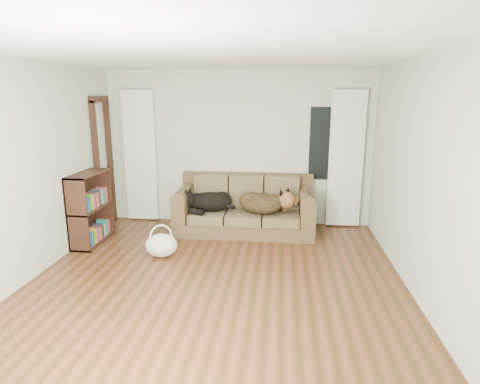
# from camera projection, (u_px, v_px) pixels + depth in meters

# --- Properties ---
(floor) EXTENTS (5.00, 5.00, 0.00)m
(floor) POSITION_uv_depth(u_px,v_px,m) (215.00, 286.00, 4.72)
(floor) COLOR #3A2410
(floor) RESTS_ON ground
(ceiling) EXTENTS (5.00, 5.00, 0.00)m
(ceiling) POSITION_uv_depth(u_px,v_px,m) (211.00, 54.00, 4.11)
(ceiling) COLOR white
(ceiling) RESTS_ON ground
(wall_back) EXTENTS (4.50, 0.04, 2.60)m
(wall_back) POSITION_uv_depth(u_px,v_px,m) (238.00, 148.00, 6.83)
(wall_back) COLOR #B8BFB4
(wall_back) RESTS_ON ground
(wall_left) EXTENTS (0.04, 5.00, 2.60)m
(wall_left) POSITION_uv_depth(u_px,v_px,m) (21.00, 174.00, 4.65)
(wall_left) COLOR #B8BFB4
(wall_left) RESTS_ON ground
(wall_right) EXTENTS (0.04, 5.00, 2.60)m
(wall_right) POSITION_uv_depth(u_px,v_px,m) (425.00, 182.00, 4.18)
(wall_right) COLOR #B8BFB4
(wall_right) RESTS_ON ground
(curtain_left) EXTENTS (0.55, 0.08, 2.25)m
(curtain_left) POSITION_uv_depth(u_px,v_px,m) (140.00, 156.00, 6.96)
(curtain_left) COLOR white
(curtain_left) RESTS_ON ground
(curtain_right) EXTENTS (0.55, 0.08, 2.25)m
(curtain_right) POSITION_uv_depth(u_px,v_px,m) (346.00, 160.00, 6.60)
(curtain_right) COLOR white
(curtain_right) RESTS_ON ground
(window_pane) EXTENTS (0.50, 0.03, 1.20)m
(window_pane) POSITION_uv_depth(u_px,v_px,m) (325.00, 144.00, 6.63)
(window_pane) COLOR black
(window_pane) RESTS_ON wall_back
(door_casing) EXTENTS (0.07, 0.60, 2.10)m
(door_casing) POSITION_uv_depth(u_px,v_px,m) (104.00, 165.00, 6.68)
(door_casing) COLOR black
(door_casing) RESTS_ON ground
(sofa) EXTENTS (2.22, 0.96, 0.91)m
(sofa) POSITION_uv_depth(u_px,v_px,m) (245.00, 205.00, 6.51)
(sofa) COLOR brown
(sofa) RESTS_ON floor
(dog_black_lab) EXTENTS (0.75, 0.54, 0.31)m
(dog_black_lab) POSITION_uv_depth(u_px,v_px,m) (208.00, 203.00, 6.53)
(dog_black_lab) COLOR black
(dog_black_lab) RESTS_ON sofa
(dog_shepherd) EXTENTS (0.93, 0.83, 0.34)m
(dog_shepherd) POSITION_uv_depth(u_px,v_px,m) (263.00, 204.00, 6.41)
(dog_shepherd) COLOR black
(dog_shepherd) RESTS_ON sofa
(tv_remote) EXTENTS (0.07, 0.17, 0.02)m
(tv_remote) POSITION_uv_depth(u_px,v_px,m) (309.00, 193.00, 6.15)
(tv_remote) COLOR black
(tv_remote) RESTS_ON sofa
(tote_bag) EXTENTS (0.50, 0.42, 0.33)m
(tote_bag) POSITION_uv_depth(u_px,v_px,m) (161.00, 246.00, 5.54)
(tote_bag) COLOR silver
(tote_bag) RESTS_ON floor
(bookshelf) EXTENTS (0.34, 0.87, 1.07)m
(bookshelf) POSITION_uv_depth(u_px,v_px,m) (91.00, 210.00, 6.02)
(bookshelf) COLOR black
(bookshelf) RESTS_ON floor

